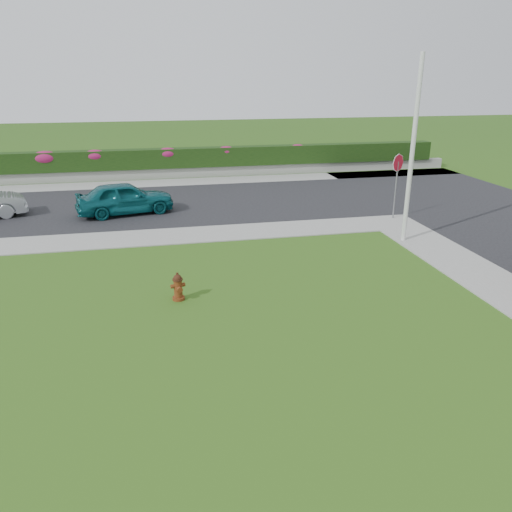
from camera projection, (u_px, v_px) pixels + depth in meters
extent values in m
plane|color=black|center=(284.00, 354.00, 10.89)|extent=(120.00, 120.00, 0.00)
cube|color=black|center=(100.00, 208.00, 22.79)|extent=(26.00, 8.00, 0.04)
cube|color=gray|center=(59.00, 243.00, 18.00)|extent=(24.00, 2.00, 0.04)
cube|color=gray|center=(392.00, 223.00, 20.50)|extent=(2.00, 2.00, 0.04)
cube|color=gray|center=(181.00, 182.00, 28.16)|extent=(34.00, 2.00, 0.04)
cube|color=gray|center=(179.00, 173.00, 29.44)|extent=(34.00, 0.40, 0.60)
cube|color=black|center=(178.00, 158.00, 29.25)|extent=(32.00, 0.90, 1.10)
cylinder|color=#521D0C|center=(179.00, 298.00, 13.52)|extent=(0.33, 0.33, 0.08)
cylinder|color=#521D0C|center=(178.00, 288.00, 13.42)|extent=(0.23, 0.23, 0.51)
cylinder|color=black|center=(178.00, 279.00, 13.33)|extent=(0.28, 0.28, 0.05)
sphere|color=black|center=(177.00, 278.00, 13.32)|extent=(0.23, 0.23, 0.23)
cylinder|color=black|center=(177.00, 274.00, 13.28)|extent=(0.07, 0.07, 0.07)
cylinder|color=#521D0C|center=(173.00, 286.00, 13.34)|extent=(0.12, 0.13, 0.11)
cylinder|color=#521D0C|center=(183.00, 285.00, 13.45)|extent=(0.12, 0.13, 0.11)
cylinder|color=#521D0C|center=(180.00, 290.00, 13.29)|extent=(0.17, 0.15, 0.15)
imported|color=#0B5157|center=(125.00, 198.00, 21.51)|extent=(4.35, 2.49, 1.39)
cylinder|color=silver|center=(412.00, 152.00, 17.20)|extent=(0.16, 0.16, 6.45)
cylinder|color=slate|center=(395.00, 191.00, 20.72)|extent=(0.06, 0.06, 2.41)
cylinder|color=#B50C29|center=(398.00, 163.00, 20.33)|extent=(0.63, 0.37, 0.70)
cylinder|color=white|center=(398.00, 163.00, 20.33)|extent=(0.66, 0.38, 0.75)
ellipsoid|color=#AF1E5F|center=(45.00, 158.00, 27.66)|extent=(1.46, 0.94, 0.73)
ellipsoid|color=#AF1E5F|center=(95.00, 155.00, 28.16)|extent=(1.30, 0.83, 0.65)
ellipsoid|color=#AF1E5F|center=(168.00, 153.00, 28.94)|extent=(1.28, 0.82, 0.64)
ellipsoid|color=#AF1E5F|center=(226.00, 151.00, 29.59)|extent=(1.13, 0.73, 0.57)
ellipsoid|color=#AF1E5F|center=(297.00, 149.00, 30.43)|extent=(1.07, 0.69, 0.54)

